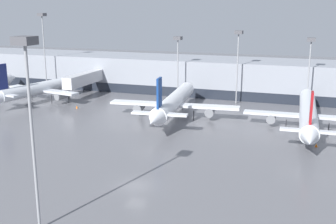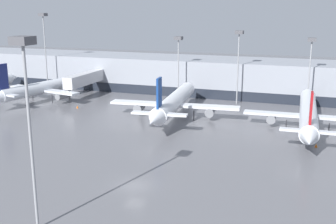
# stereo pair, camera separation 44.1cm
# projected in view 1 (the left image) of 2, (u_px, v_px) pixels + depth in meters

# --- Properties ---
(ground_plane) EXTENTS (320.00, 320.00, 0.00)m
(ground_plane) POSITION_uv_depth(u_px,v_px,m) (136.00, 186.00, 53.43)
(ground_plane) COLOR slate
(terminal_building) EXTENTS (160.00, 31.61, 9.00)m
(terminal_building) POSITION_uv_depth(u_px,v_px,m) (229.00, 77.00, 109.17)
(terminal_building) COLOR gray
(terminal_building) RESTS_ON ground_plane
(parked_jet_0) EXTENTS (20.84, 33.20, 10.26)m
(parked_jet_0) POSITION_uv_depth(u_px,v_px,m) (43.00, 88.00, 100.99)
(parked_jet_0) COLOR silver
(parked_jet_0) RESTS_ON ground_plane
(parked_jet_2) EXTENTS (26.74, 35.20, 10.15)m
(parked_jet_2) POSITION_uv_depth(u_px,v_px,m) (174.00, 102.00, 85.46)
(parked_jet_2) COLOR silver
(parked_jet_2) RESTS_ON ground_plane
(parked_jet_4) EXTENTS (23.45, 38.81, 9.62)m
(parked_jet_4) POSITION_uv_depth(u_px,v_px,m) (308.00, 113.00, 77.55)
(parked_jet_4) COLOR silver
(parked_jet_4) RESTS_ON ground_plane
(traffic_cone_1) EXTENTS (0.48, 0.48, 0.57)m
(traffic_cone_1) POSITION_uv_depth(u_px,v_px,m) (316.00, 145.00, 68.26)
(traffic_cone_1) COLOR orange
(traffic_cone_1) RESTS_ON ground_plane
(traffic_cone_3) EXTENTS (0.40, 0.40, 0.68)m
(traffic_cone_3) POSITION_uv_depth(u_px,v_px,m) (77.00, 107.00, 94.32)
(traffic_cone_3) COLOR orange
(traffic_cone_3) RESTS_ON ground_plane
(apron_light_mast_1) EXTENTS (1.80, 1.80, 16.94)m
(apron_light_mast_1) POSITION_uv_depth(u_px,v_px,m) (238.00, 46.00, 96.11)
(apron_light_mast_1) COLOR gray
(apron_light_mast_1) RESTS_ON ground_plane
(apron_light_mast_4) EXTENTS (1.80, 1.80, 15.35)m
(apron_light_mast_4) POSITION_uv_depth(u_px,v_px,m) (178.00, 49.00, 100.11)
(apron_light_mast_4) COLOR gray
(apron_light_mast_4) RESTS_ON ground_plane
(apron_light_mast_5) EXTENTS (1.80, 1.80, 20.58)m
(apron_light_mast_5) POSITION_uv_depth(u_px,v_px,m) (43.00, 31.00, 111.31)
(apron_light_mast_5) COLOR gray
(apron_light_mast_5) RESTS_ON ground_plane
(apron_light_mast_6) EXTENTS (1.80, 1.80, 15.72)m
(apron_light_mast_6) POSITION_uv_depth(u_px,v_px,m) (310.00, 52.00, 90.72)
(apron_light_mast_6) COLOR gray
(apron_light_mast_6) RESTS_ON ground_plane
(apron_light_mast_7) EXTENTS (1.80, 1.80, 19.46)m
(apron_light_mast_7) POSITION_uv_depth(u_px,v_px,m) (28.00, 82.00, 39.42)
(apron_light_mast_7) COLOR gray
(apron_light_mast_7) RESTS_ON ground_plane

